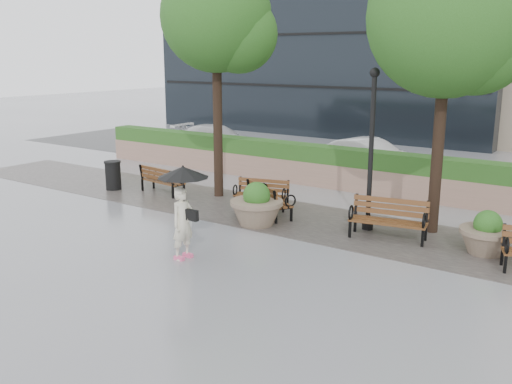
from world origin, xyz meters
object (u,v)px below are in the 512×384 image
Objects in this scene: trash_bin at (113,176)px; bench_0 at (163,186)px; bench_1 at (261,200)px; pedestrian at (183,203)px; bench_3 at (388,228)px; planter_left at (257,208)px; planter_right at (487,237)px; bench_2 at (269,206)px; car_right at (369,156)px; lamppost at (371,161)px; car_left at (217,139)px.

bench_0 is at bearing 16.94° from trash_bin.
pedestrian reaches higher than bench_1.
bench_1 is 4.13m from bench_3.
planter_right is (5.43, 1.11, -0.06)m from planter_left.
planter_right reaches higher than bench_2.
bench_0 is at bearing 167.00° from bench_3.
planter_left is (4.45, -1.14, 0.19)m from bench_0.
pedestrian is (-3.11, -3.77, 0.94)m from bench_3.
car_right is (-5.83, 6.78, 0.25)m from planter_right.
bench_1 is 6.28m from planter_right.
lamppost is at bearing -144.69° from bench_2.
pedestrian reaches higher than trash_bin.
pedestrian is (0.14, -2.93, 0.78)m from planter_left.
bench_1 is 5.39m from trash_bin.
lamppost reaches higher than bench_3.
planter_left is 6.19m from trash_bin.
bench_2 is 0.93× the size of bench_3.
trash_bin is at bearing -177.56° from planter_right.
planter_right is (5.67, 0.16, 0.13)m from bench_2.
car_left is at bearing 120.81° from bench_1.
car_right is (-0.16, 6.94, 0.38)m from bench_2.
lamppost is 4.89m from pedestrian.
bench_2 is at bearing -166.41° from car_right.
car_left is at bearing 146.20° from lamppost.
pedestrian is (0.98, -4.37, 0.98)m from bench_1.
planter_left is (-3.24, -0.83, 0.16)m from bench_3.
planter_left is at bearing 7.01° from pedestrian.
bench_1 is 3.69m from lamppost.
pedestrian is (0.53, -10.83, 0.59)m from car_right.
car_right is (0.45, 6.45, 0.40)m from bench_1.
planter_right is at bearing -172.72° from bench_0.
car_right is (-2.92, 6.59, -1.13)m from lamppost.
bench_3 is (3.48, -0.12, 0.02)m from bench_2.
trash_bin is (-6.16, 0.62, 0.00)m from planter_left.
car_left is 2.08× the size of pedestrian.
planter_left is 0.34× the size of lamppost.
car_right is at bearing -60.53° from bench_2.
bench_1 is 4.59m from pedestrian.
planter_right is (2.19, 0.28, 0.10)m from bench_3.
planter_right is 0.30× the size of car_right.
lamppost is (2.52, 1.30, 1.32)m from planter_left.
lamppost is (-0.72, 0.46, 1.48)m from bench_3.
bench_1 is 10.02m from car_left.
lamppost is (8.68, 0.68, 1.32)m from trash_bin.
planter_right is at bearing -18.29° from bench_1.
pedestrian is at bearing 123.63° from bench_2.
lamppost reaches higher than pedestrian.
planter_right is at bearing -48.29° from pedestrian.
car_left reaches higher than bench_1.
bench_0 is at bearing -178.67° from lamppost.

